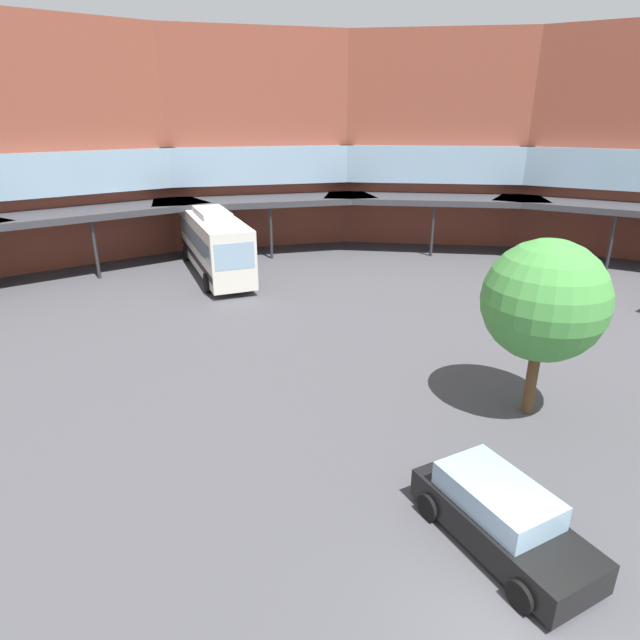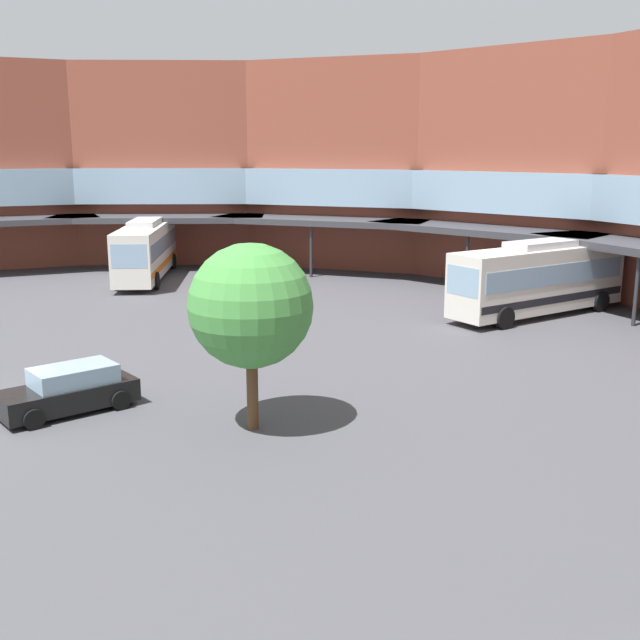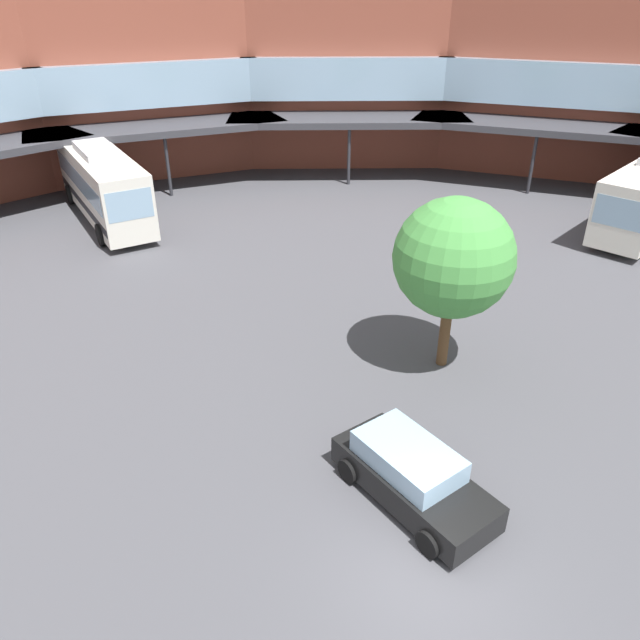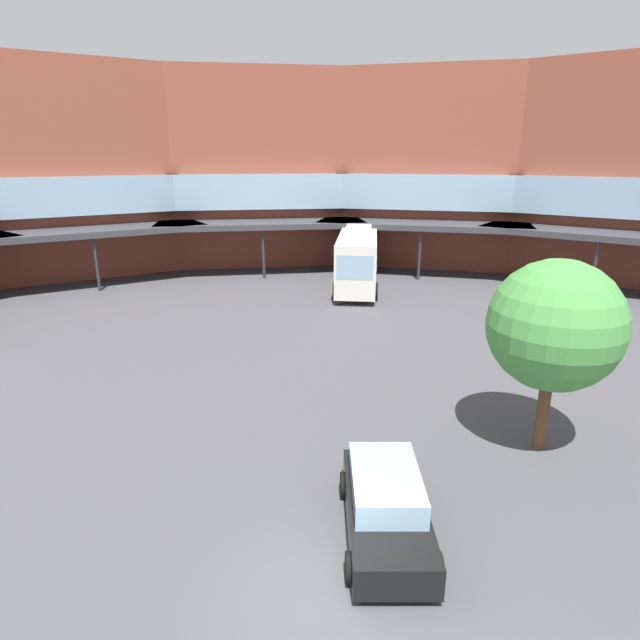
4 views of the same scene
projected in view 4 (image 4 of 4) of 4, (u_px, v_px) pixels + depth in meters
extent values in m
plane|color=#47474C|center=(331.00, 596.00, 10.78)|extent=(121.35, 121.35, 0.00)
cube|color=brown|center=(624.00, 173.00, 36.30)|extent=(16.16, 11.17, 14.66)
cube|color=#8CADC6|center=(619.00, 195.00, 36.27)|extent=(14.86, 10.83, 2.57)
cube|color=#38383D|center=(603.00, 235.00, 33.52)|extent=(15.42, 9.31, 0.40)
cylinder|color=#2D2D33|center=(595.00, 268.00, 32.83)|extent=(0.20, 0.20, 3.67)
cube|color=brown|center=(428.00, 170.00, 41.65)|extent=(15.01, 6.00, 14.66)
cube|color=#8CADC6|center=(427.00, 190.00, 41.53)|extent=(13.51, 6.24, 2.57)
cube|color=#38383D|center=(422.00, 225.00, 38.11)|extent=(15.01, 4.00, 0.40)
cylinder|color=#2D2D33|center=(419.00, 254.00, 37.18)|extent=(0.20, 0.20, 3.67)
cube|color=brown|center=(257.00, 170.00, 42.21)|extent=(16.16, 11.17, 14.66)
cube|color=#8CADC6|center=(258.00, 189.00, 42.09)|extent=(14.86, 10.83, 2.57)
cube|color=#38383D|center=(262.00, 224.00, 38.60)|extent=(15.42, 9.31, 0.40)
cylinder|color=#2D2D33|center=(263.00, 253.00, 37.65)|extent=(0.20, 0.20, 3.67)
cube|color=brown|center=(72.00, 172.00, 37.92)|extent=(14.98, 14.72, 14.66)
cube|color=#8CADC6|center=(76.00, 193.00, 37.87)|extent=(14.07, 13.86, 2.57)
cube|color=#38383D|center=(89.00, 232.00, 34.91)|extent=(13.60, 13.28, 0.40)
cylinder|color=#2D2D33|center=(96.00, 263.00, 34.14)|extent=(0.20, 0.20, 3.67)
cube|color=silver|center=(358.00, 257.00, 35.52)|extent=(3.86, 11.04, 3.22)
cube|color=#8CADC6|center=(358.00, 251.00, 35.41)|extent=(3.82, 10.40, 1.03)
cube|color=black|center=(358.00, 270.00, 35.80)|extent=(3.85, 10.82, 0.39)
cube|color=#8CADC6|center=(355.00, 268.00, 30.33)|extent=(2.13, 0.41, 1.42)
cube|color=#B2B2B7|center=(358.00, 230.00, 34.98)|extent=(2.21, 4.08, 0.36)
cylinder|color=black|center=(375.00, 291.00, 32.35)|extent=(0.45, 1.13, 1.10)
cylinder|color=black|center=(336.00, 290.00, 32.58)|extent=(0.45, 1.13, 1.10)
cylinder|color=black|center=(375.00, 267.00, 39.32)|extent=(0.45, 1.13, 1.10)
cylinder|color=black|center=(343.00, 266.00, 39.55)|extent=(0.45, 1.13, 1.10)
cube|color=black|center=(386.00, 514.00, 12.39)|extent=(2.77, 4.70, 0.75)
cube|color=#8CADC6|center=(386.00, 483.00, 12.42)|extent=(2.15, 2.94, 0.60)
cylinder|color=black|center=(436.00, 568.00, 11.07)|extent=(0.37, 0.69, 0.66)
cylinder|color=black|center=(351.00, 568.00, 11.07)|extent=(0.37, 0.69, 0.66)
cylinder|color=black|center=(413.00, 485.00, 13.84)|extent=(0.37, 0.69, 0.66)
cylinder|color=black|center=(344.00, 485.00, 13.84)|extent=(0.37, 0.69, 0.66)
cylinder|color=brown|center=(544.00, 404.00, 15.83)|extent=(0.36, 0.36, 2.88)
sphere|color=#479342|center=(555.00, 325.00, 15.08)|extent=(3.83, 3.83, 3.83)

